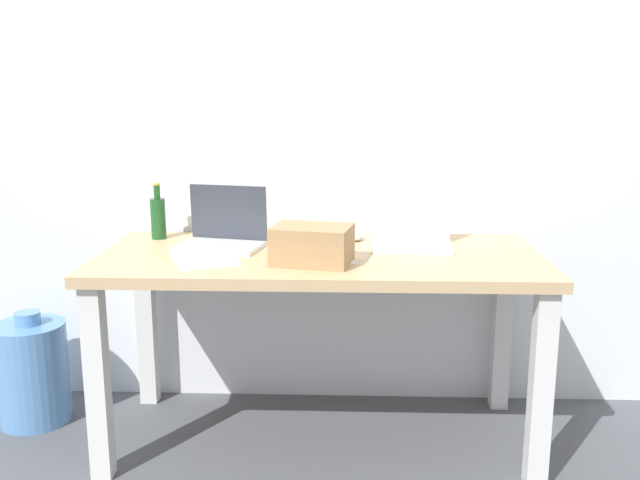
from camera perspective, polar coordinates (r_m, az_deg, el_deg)
ground_plane at (r=2.83m, az=0.00°, el=-15.71°), size 8.00×8.00×0.00m
back_wall at (r=2.91m, az=0.31°, el=11.78°), size 5.20×0.08×2.60m
desk at (r=2.59m, az=0.00°, el=-3.32°), size 1.61×0.72×0.73m
laptop_left at (r=2.68m, az=-7.89°, el=0.52°), size 0.34×0.27×0.23m
laptop_right at (r=2.68m, az=7.43°, el=0.58°), size 0.31×0.22×0.23m
beer_bottle at (r=2.87m, az=-13.00°, el=1.84°), size 0.06×0.06×0.22m
computer_mouse at (r=2.78m, az=2.87°, el=0.34°), size 0.07×0.10×0.03m
cardboard_box at (r=2.41m, az=-0.64°, el=-0.38°), size 0.29×0.24×0.13m
paper_sheet_center at (r=2.51m, az=-0.20°, el=-1.35°), size 0.30×0.35×0.00m
paper_sheet_front_left at (r=2.52m, az=-9.38°, el=-1.47°), size 0.30×0.35×0.00m
water_cooler_jug at (r=3.09m, az=-22.29°, el=-9.87°), size 0.28×0.28×0.46m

